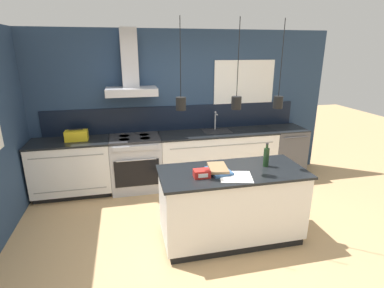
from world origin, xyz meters
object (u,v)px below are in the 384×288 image
yellow_toolbox (77,136)px  book_stack (218,169)px  dishwasher (285,151)px  bottle_on_island (266,157)px  red_supply_box (202,173)px  oven_range (136,163)px

yellow_toolbox → book_stack: bearing=-43.4°
dishwasher → bottle_on_island: bearing=-126.6°
dishwasher → red_supply_box: red_supply_box is taller
dishwasher → book_stack: bearing=-137.4°
bottle_on_island → book_stack: 0.63m
dishwasher → red_supply_box: bearing=-139.1°
dishwasher → yellow_toolbox: (-3.63, 0.00, 0.54)m
bottle_on_island → red_supply_box: bottle_on_island is taller
red_supply_box → book_stack: bearing=24.0°
bottle_on_island → red_supply_box: 0.86m
book_stack → red_supply_box: red_supply_box is taller
dishwasher → book_stack: book_stack is taller
dishwasher → yellow_toolbox: 3.67m
oven_range → book_stack: size_ratio=2.44×
red_supply_box → yellow_toolbox: 2.38m
red_supply_box → dishwasher: bearing=40.9°
dishwasher → bottle_on_island: size_ratio=3.06×
bottle_on_island → book_stack: size_ratio=0.80×
oven_range → red_supply_box: red_supply_box is taller
dishwasher → red_supply_box: 2.79m
oven_range → bottle_on_island: bottle_on_island is taller
oven_range → dishwasher: 2.74m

